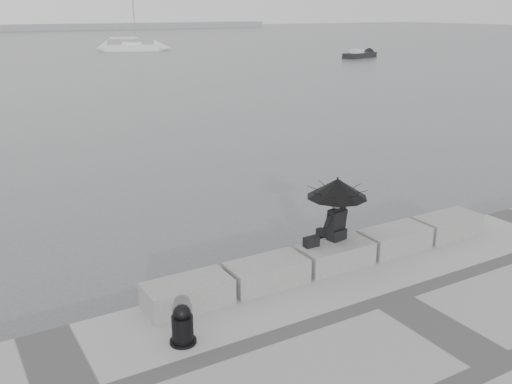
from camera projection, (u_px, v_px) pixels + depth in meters
ground at (321, 279)px, 12.68m from camera, size 360.00×360.00×0.00m
stone_block_far_left at (188, 294)px, 10.44m from camera, size 1.60×0.80×0.50m
stone_block_left at (267, 273)px, 11.26m from camera, size 1.60×0.80×0.50m
stone_block_centre at (335, 255)px, 12.08m from camera, size 1.60×0.80×0.50m
stone_block_right at (395, 239)px, 12.90m from camera, size 1.60×0.80×0.50m
stone_block_far_right at (447, 226)px, 13.72m from camera, size 1.60×0.80×0.50m
seated_person at (337, 194)px, 11.97m from camera, size 1.30×1.30×1.39m
bag at (311, 242)px, 11.87m from camera, size 0.32×0.18×0.20m
mooring_bollard at (183, 327)px, 9.26m from camera, size 0.44×0.44×0.70m
sailboat_right at (132, 47)px, 79.76m from camera, size 7.80×4.97×12.90m
small_motorboat at (360, 55)px, 68.78m from camera, size 5.21×2.82×1.10m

